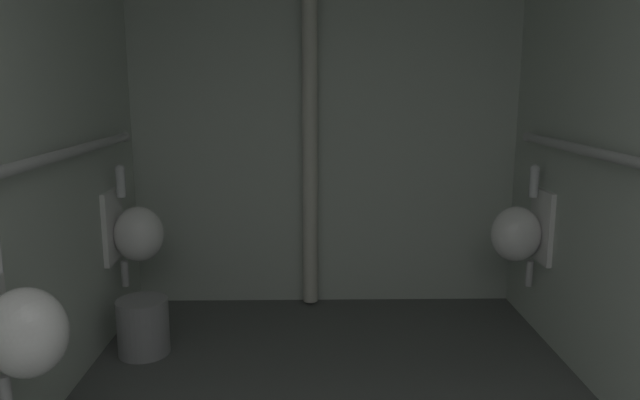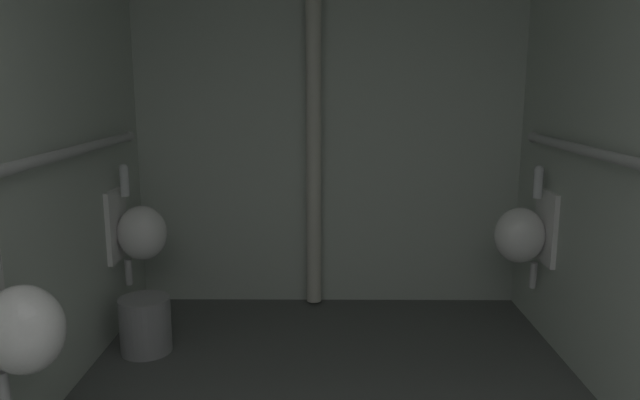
# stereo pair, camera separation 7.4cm
# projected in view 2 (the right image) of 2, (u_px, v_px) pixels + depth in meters

# --- Properties ---
(wall_back) EXTENTS (2.75, 0.06, 2.58)m
(wall_back) POSITION_uv_depth(u_px,v_px,m) (329.00, 119.00, 4.04)
(wall_back) COLOR #B7C0B4
(wall_back) RESTS_ON ground
(urinal_left_mid) EXTENTS (0.32, 0.30, 0.76)m
(urinal_left_mid) POSITION_uv_depth(u_px,v_px,m) (18.00, 327.00, 2.18)
(urinal_left_mid) COLOR white
(urinal_left_far) EXTENTS (0.32, 0.30, 0.76)m
(urinal_left_far) POSITION_uv_depth(u_px,v_px,m) (139.00, 231.00, 3.61)
(urinal_left_far) COLOR white
(urinal_right_mid) EXTENTS (0.32, 0.30, 0.76)m
(urinal_right_mid) POSITION_uv_depth(u_px,v_px,m) (523.00, 233.00, 3.55)
(urinal_right_mid) COLOR white
(standpipe_back_wall) EXTENTS (0.10, 0.10, 2.53)m
(standpipe_back_wall) POSITION_uv_depth(u_px,v_px,m) (314.00, 120.00, 3.93)
(standpipe_back_wall) COLOR beige
(standpipe_back_wall) RESTS_ON ground
(waste_bin) EXTENTS (0.29, 0.29, 0.32)m
(waste_bin) POSITION_uv_depth(u_px,v_px,m) (145.00, 325.00, 3.41)
(waste_bin) COLOR gray
(waste_bin) RESTS_ON ground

